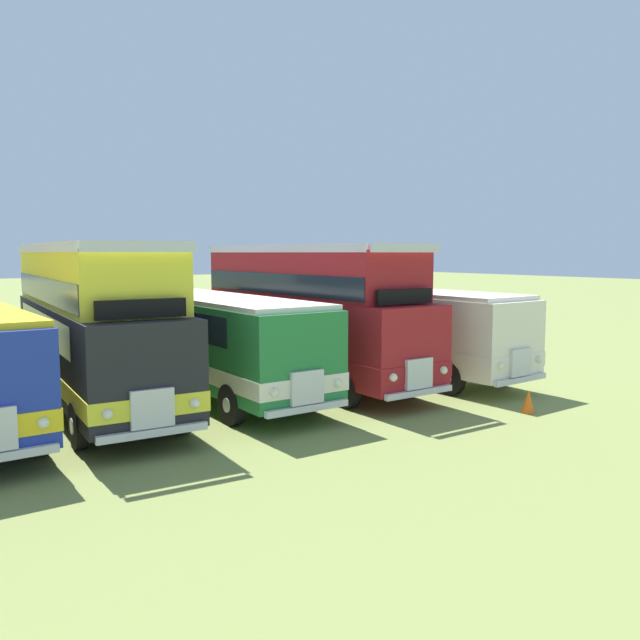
{
  "coord_description": "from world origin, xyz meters",
  "views": [
    {
      "loc": [
        -1.15,
        -17.77,
        4.27
      ],
      "look_at": [
        10.51,
        -0.38,
        2.07
      ],
      "focal_mm": 36.01,
      "sensor_mm": 36.0,
      "label": 1
    }
  ],
  "objects_px": {
    "bus_seventh_in_row": "(215,337)",
    "cone_near_end": "(528,401)",
    "bus_ninth_in_row": "(388,323)",
    "bus_sixth_in_row": "(93,323)",
    "bus_eighth_in_row": "(308,311)"
  },
  "relations": [
    {
      "from": "bus_sixth_in_row",
      "to": "bus_eighth_in_row",
      "type": "relative_size",
      "value": 1.03
    },
    {
      "from": "bus_sixth_in_row",
      "to": "bus_eighth_in_row",
      "type": "xyz_separation_m",
      "value": [
        6.8,
        -0.35,
        -0.0
      ]
    },
    {
      "from": "bus_ninth_in_row",
      "to": "cone_near_end",
      "type": "relative_size",
      "value": 18.34
    },
    {
      "from": "bus_seventh_in_row",
      "to": "cone_near_end",
      "type": "bearing_deg",
      "value": -47.81
    },
    {
      "from": "bus_sixth_in_row",
      "to": "cone_near_end",
      "type": "height_order",
      "value": "bus_sixth_in_row"
    },
    {
      "from": "bus_sixth_in_row",
      "to": "bus_eighth_in_row",
      "type": "height_order",
      "value": "same"
    },
    {
      "from": "bus_sixth_in_row",
      "to": "bus_ninth_in_row",
      "type": "relative_size",
      "value": 0.95
    },
    {
      "from": "bus_ninth_in_row",
      "to": "cone_near_end",
      "type": "distance_m",
      "value": 6.96
    },
    {
      "from": "bus_sixth_in_row",
      "to": "cone_near_end",
      "type": "bearing_deg",
      "value": -37.15
    },
    {
      "from": "bus_seventh_in_row",
      "to": "cone_near_end",
      "type": "height_order",
      "value": "bus_seventh_in_row"
    },
    {
      "from": "bus_sixth_in_row",
      "to": "bus_ninth_in_row",
      "type": "height_order",
      "value": "bus_sixth_in_row"
    },
    {
      "from": "bus_ninth_in_row",
      "to": "cone_near_end",
      "type": "bearing_deg",
      "value": -96.46
    },
    {
      "from": "bus_seventh_in_row",
      "to": "cone_near_end",
      "type": "distance_m",
      "value": 9.11
    },
    {
      "from": "bus_seventh_in_row",
      "to": "cone_near_end",
      "type": "xyz_separation_m",
      "value": [
        6.04,
        -6.66,
        -1.44
      ]
    },
    {
      "from": "bus_eighth_in_row",
      "to": "cone_near_end",
      "type": "bearing_deg",
      "value": -68.81
    }
  ]
}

